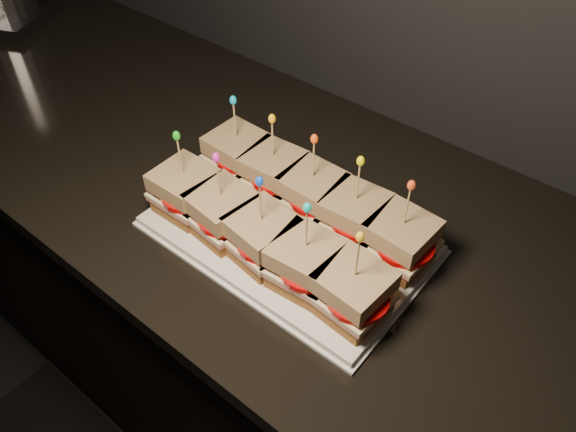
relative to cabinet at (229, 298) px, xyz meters
The scene contains 75 objects.
cabinet is the anchor object (origin of this frame).
granite_slab 0.44m from the cabinet, 90.00° to the left, with size 2.30×0.69×0.04m, color black.
platter 0.54m from the cabinet, 16.98° to the right, with size 0.45×0.28×0.02m, color silver.
platter_rim 0.54m from the cabinet, 16.98° to the right, with size 0.46×0.29×0.01m, color silver.
sandwich_0_bread_bot 0.50m from the cabinet, ahead, with size 0.09×0.09×0.03m, color brown.
sandwich_0_ham 0.52m from the cabinet, ahead, with size 0.10×0.10×0.01m, color #CD6060.
sandwich_0_cheese 0.52m from the cabinet, ahead, with size 0.10×0.10×0.01m, color beige.
sandwich_0_tomato 0.53m from the cabinet, 11.79° to the right, with size 0.09×0.09×0.01m, color #C30606.
sandwich_0_bread_top 0.55m from the cabinet, ahead, with size 0.09×0.09×0.03m, color #502C10.
sandwich_0_pick 0.60m from the cabinet, ahead, with size 0.00×0.00×0.09m, color tan.
sandwich_0_frill 0.64m from the cabinet, ahead, with size 0.01×0.01×0.02m, color #0F95BC.
sandwich_1_bread_bot 0.52m from the cabinet, ahead, with size 0.09×0.09×0.03m, color brown.
sandwich_1_ham 0.54m from the cabinet, ahead, with size 0.10×0.10×0.01m, color #CD6060.
sandwich_1_cheese 0.54m from the cabinet, ahead, with size 0.10×0.10×0.01m, color beige.
sandwich_1_tomato 0.56m from the cabinet, ahead, with size 0.09×0.09×0.01m, color #C30606.
sandwich_1_bread_top 0.57m from the cabinet, ahead, with size 0.09×0.09×0.03m, color #502C10.
sandwich_1_pick 0.61m from the cabinet, ahead, with size 0.00×0.00×0.09m, color tan.
sandwich_1_frill 0.66m from the cabinet, ahead, with size 0.01×0.01×0.02m, color #FAAC11.
sandwich_2_bread_bot 0.56m from the cabinet, ahead, with size 0.09×0.09×0.03m, color brown.
sandwich_2_ham 0.57m from the cabinet, ahead, with size 0.10×0.10×0.01m, color #CD6060.
sandwich_2_cheese 0.58m from the cabinet, ahead, with size 0.10×0.10×0.01m, color beige.
sandwich_2_tomato 0.59m from the cabinet, ahead, with size 0.09×0.09×0.01m, color #C30606.
sandwich_2_bread_top 0.60m from the cabinet, ahead, with size 0.09×0.09×0.03m, color #502C10.
sandwich_2_pick 0.64m from the cabinet, ahead, with size 0.00×0.00×0.09m, color tan.
sandwich_2_frill 0.68m from the cabinet, ahead, with size 0.01×0.01×0.02m, color #F4510E.
sandwich_3_bread_bot 0.60m from the cabinet, ahead, with size 0.09×0.09×0.03m, color brown.
sandwich_3_ham 0.61m from the cabinet, ahead, with size 0.10×0.10×0.01m, color #CD6060.
sandwich_3_cheese 0.62m from the cabinet, ahead, with size 0.10×0.10×0.01m, color beige.
sandwich_3_tomato 0.63m from the cabinet, ahead, with size 0.09×0.09×0.01m, color #C30606.
sandwich_3_bread_top 0.64m from the cabinet, ahead, with size 0.09×0.09×0.03m, color #502C10.
sandwich_3_pick 0.68m from the cabinet, ahead, with size 0.00×0.00×0.09m, color tan.
sandwich_3_frill 0.72m from the cabinet, ahead, with size 0.01×0.01×0.02m, color #F0E404.
sandwich_4_bread_bot 0.65m from the cabinet, ahead, with size 0.09×0.09×0.03m, color brown.
sandwich_4_ham 0.67m from the cabinet, ahead, with size 0.10×0.10×0.01m, color #CD6060.
sandwich_4_cheese 0.67m from the cabinet, ahead, with size 0.10×0.10×0.01m, color beige.
sandwich_4_tomato 0.68m from the cabinet, ahead, with size 0.09×0.09×0.01m, color #C30606.
sandwich_4_bread_top 0.69m from the cabinet, ahead, with size 0.09×0.09×0.03m, color #502C10.
sandwich_4_pick 0.73m from the cabinet, ahead, with size 0.00×0.00×0.09m, color tan.
sandwich_4_frill 0.77m from the cabinet, ahead, with size 0.01×0.01×0.02m, color #EE411C.
sandwich_5_bread_bot 0.52m from the cabinet, 58.41° to the right, with size 0.09×0.09×0.03m, color brown.
sandwich_5_ham 0.54m from the cabinet, 58.41° to the right, with size 0.10×0.10×0.01m, color #CD6060.
sandwich_5_cheese 0.54m from the cabinet, 58.41° to the right, with size 0.10×0.10×0.01m, color beige.
sandwich_5_tomato 0.55m from the cabinet, 56.15° to the right, with size 0.09×0.09×0.01m, color #C30606.
sandwich_5_bread_top 0.57m from the cabinet, 58.41° to the right, with size 0.09×0.09×0.03m, color #502C10.
sandwich_5_pick 0.61m from the cabinet, 58.41° to the right, with size 0.00×0.00×0.09m, color tan.
sandwich_5_frill 0.66m from the cabinet, 58.41° to the right, with size 0.01×0.01×0.02m, color #16AB19.
sandwich_6_bread_bot 0.54m from the cabinet, 39.54° to the right, with size 0.09×0.09×0.03m, color brown.
sandwich_6_ham 0.56m from the cabinet, 39.54° to the right, with size 0.10×0.10×0.01m, color #CD6060.
sandwich_6_cheese 0.56m from the cabinet, 39.54° to the right, with size 0.10×0.10×0.01m, color beige.
sandwich_6_tomato 0.57m from the cabinet, 38.82° to the right, with size 0.09×0.09×0.01m, color #C30606.
sandwich_6_bread_top 0.59m from the cabinet, 39.54° to the right, with size 0.09×0.09×0.03m, color #502C10.
sandwich_6_pick 0.63m from the cabinet, 39.54° to the right, with size 0.00×0.00×0.09m, color tan.
sandwich_6_frill 0.67m from the cabinet, 39.54° to the right, with size 0.01×0.01×0.02m, color #CF22AB.
sandwich_7_bread_bot 0.57m from the cabinet, 28.96° to the right, with size 0.09×0.09×0.03m, color brown.
sandwich_7_ham 0.59m from the cabinet, 28.96° to the right, with size 0.10×0.10×0.01m, color #CD6060.
sandwich_7_cheese 0.59m from the cabinet, 28.96° to the right, with size 0.10×0.10×0.01m, color beige.
sandwich_7_tomato 0.61m from the cabinet, 28.85° to the right, with size 0.09×0.09×0.01m, color #C30606.
sandwich_7_bread_top 0.62m from the cabinet, 28.96° to the right, with size 0.09×0.09×0.03m, color #502C10.
sandwich_7_pick 0.66m from the cabinet, 28.96° to the right, with size 0.00×0.00×0.09m, color tan.
sandwich_7_frill 0.70m from the cabinet, 28.96° to the right, with size 0.01×0.01×0.02m, color blue.
sandwich_8_bread_bot 0.62m from the cabinet, 22.59° to the right, with size 0.09×0.09×0.03m, color brown.
sandwich_8_ham 0.63m from the cabinet, 22.59° to the right, with size 0.10×0.10×0.01m, color #CD6060.
sandwich_8_cheese 0.64m from the cabinet, 22.59° to the right, with size 0.10×0.10×0.01m, color beige.
sandwich_8_tomato 0.65m from the cabinet, 22.73° to the right, with size 0.09×0.09×0.01m, color #C30606.
sandwich_8_bread_top 0.66m from the cabinet, 22.59° to the right, with size 0.09×0.09×0.03m, color #502C10.
sandwich_8_pick 0.70m from the cabinet, 22.59° to the right, with size 0.00×0.00×0.09m, color tan.
sandwich_8_frill 0.74m from the cabinet, 22.59° to the right, with size 0.01×0.01×0.02m, color #0CBEB2.
sandwich_9_bread_bot 0.67m from the cabinet, 18.44° to the right, with size 0.09×0.09×0.03m, color brown.
sandwich_9_ham 0.68m from the cabinet, 18.44° to the right, with size 0.10×0.10×0.01m, color #CD6060.
sandwich_9_cheese 0.69m from the cabinet, 18.44° to the right, with size 0.10×0.10×0.01m, color beige.
sandwich_9_tomato 0.70m from the cabinet, 18.67° to the right, with size 0.09×0.09×0.01m, color #C30606.
sandwich_9_bread_top 0.71m from the cabinet, 18.44° to the right, with size 0.09×0.09×0.03m, color #502C10.
sandwich_9_pick 0.74m from the cabinet, 18.44° to the right, with size 0.00×0.00×0.09m, color tan.
sandwich_9_frill 0.78m from the cabinet, 18.44° to the right, with size 0.01×0.01×0.02m, color gold.
appliance_base 0.99m from the cabinet, behind, with size 0.24×0.20×0.03m, color #262628.
Camera 1 is at (1.19, 1.08, 1.58)m, focal length 35.00 mm.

